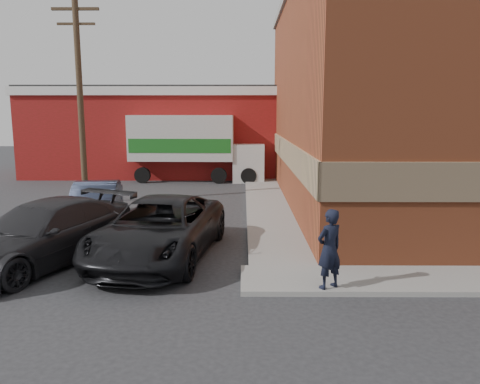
% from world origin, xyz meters
% --- Properties ---
extents(ground, '(90.00, 90.00, 0.00)m').
position_xyz_m(ground, '(0.00, 0.00, 0.00)').
color(ground, '#28282B').
rests_on(ground, ground).
extents(brick_building, '(14.25, 18.25, 9.36)m').
position_xyz_m(brick_building, '(8.50, 9.00, 4.68)').
color(brick_building, '#A14A29').
rests_on(brick_building, ground).
extents(sidewalk_west, '(1.80, 18.00, 0.12)m').
position_xyz_m(sidewalk_west, '(0.60, 9.00, 0.06)').
color(sidewalk_west, gray).
rests_on(sidewalk_west, ground).
extents(warehouse, '(16.30, 8.30, 5.60)m').
position_xyz_m(warehouse, '(-6.00, 20.00, 2.81)').
color(warehouse, maroon).
rests_on(warehouse, ground).
extents(utility_pole, '(2.00, 0.26, 9.00)m').
position_xyz_m(utility_pole, '(-7.50, 9.00, 4.75)').
color(utility_pole, brown).
rests_on(utility_pole, ground).
extents(man, '(0.79, 0.72, 1.81)m').
position_xyz_m(man, '(1.47, -1.55, 1.02)').
color(man, black).
rests_on(man, sidewalk_south).
extents(sedan, '(2.30, 4.71, 1.49)m').
position_xyz_m(sedan, '(-5.84, 5.21, 0.74)').
color(sedan, '#282F43').
rests_on(sedan, ground).
extents(suv_a, '(3.59, 6.31, 1.66)m').
position_xyz_m(suv_a, '(-2.77, 0.99, 0.83)').
color(suv_a, black).
rests_on(suv_a, ground).
extents(suv_b, '(4.45, 6.15, 1.65)m').
position_xyz_m(suv_b, '(-5.77, 0.50, 0.83)').
color(suv_b, '#28272A').
rests_on(suv_b, ground).
extents(box_truck, '(7.88, 2.60, 3.86)m').
position_xyz_m(box_truck, '(-3.25, 15.97, 2.23)').
color(box_truck, beige).
rests_on(box_truck, ground).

